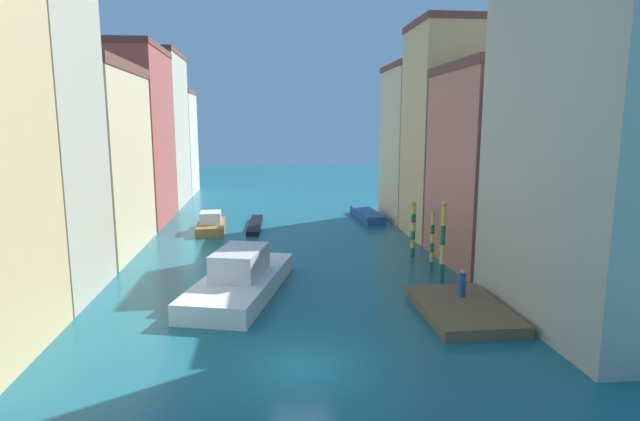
# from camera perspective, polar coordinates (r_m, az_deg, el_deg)

# --- Properties ---
(ground_plane) EXTENTS (154.00, 154.00, 0.00)m
(ground_plane) POSITION_cam_1_polar(r_m,az_deg,el_deg) (44.46, -4.32, -2.73)
(ground_plane) COLOR #196070
(building_left_1) EXTENTS (7.66, 7.59, 20.48)m
(building_left_1) POSITION_cam_1_polar(r_m,az_deg,el_deg) (31.91, -31.20, 9.60)
(building_left_1) COLOR #BCB299
(building_left_1) RESTS_ON ground
(building_left_2) EXTENTS (7.66, 12.09, 13.89)m
(building_left_2) POSITION_cam_1_polar(r_m,az_deg,el_deg) (41.38, -24.95, 5.21)
(building_left_2) COLOR beige
(building_left_2) RESTS_ON ground
(building_left_3) EXTENTS (7.66, 11.16, 16.70)m
(building_left_3) POSITION_cam_1_polar(r_m,az_deg,el_deg) (52.81, -20.90, 7.77)
(building_left_3) COLOR #B25147
(building_left_3) RESTS_ON ground
(building_left_4) EXTENTS (7.66, 10.99, 17.61)m
(building_left_4) POSITION_cam_1_polar(r_m,az_deg,el_deg) (63.49, -18.43, 8.53)
(building_left_4) COLOR #BCB299
(building_left_4) RESTS_ON ground
(building_left_5) EXTENTS (7.66, 8.03, 13.98)m
(building_left_5) POSITION_cam_1_polar(r_m,az_deg,el_deg) (73.10, -16.74, 7.28)
(building_left_5) COLOR beige
(building_left_5) RESTS_ON ground
(building_right_0) EXTENTS (7.66, 11.73, 20.38)m
(building_right_0) POSITION_cam_1_polar(r_m,az_deg,el_deg) (27.33, 29.90, 9.82)
(building_right_0) COLOR #BCB299
(building_right_0) RESTS_ON ground
(building_right_1) EXTENTS (7.66, 9.44, 13.46)m
(building_right_1) POSITION_cam_1_polar(r_m,az_deg,el_deg) (36.83, 19.51, 4.78)
(building_right_1) COLOR #C6705B
(building_right_1) RESTS_ON ground
(building_right_2) EXTENTS (7.66, 7.29, 17.67)m
(building_right_2) POSITION_cam_1_polar(r_m,az_deg,el_deg) (44.64, 14.88, 8.47)
(building_right_2) COLOR #DBB77A
(building_right_2) RESTS_ON ground
(building_right_3) EXTENTS (7.66, 8.39, 15.17)m
(building_right_3) POSITION_cam_1_polar(r_m,az_deg,el_deg) (52.19, 11.68, 7.35)
(building_right_3) COLOR beige
(building_right_3) RESTS_ON ground
(waterfront_dock) EXTENTS (4.12, 6.52, 0.54)m
(waterfront_dock) POSITION_cam_1_polar(r_m,az_deg,el_deg) (27.25, 15.56, -10.55)
(waterfront_dock) COLOR brown
(waterfront_dock) RESTS_ON ground
(person_on_dock) EXTENTS (0.36, 0.36, 1.48)m
(person_on_dock) POSITION_cam_1_polar(r_m,az_deg,el_deg) (28.12, 15.55, -7.86)
(person_on_dock) COLOR #234C93
(person_on_dock) RESTS_ON waterfront_dock
(mooring_pole_0) EXTENTS (0.32, 0.32, 4.98)m
(mooring_pole_0) POSITION_cam_1_polar(r_m,az_deg,el_deg) (31.59, 13.49, -3.39)
(mooring_pole_0) COLOR #197247
(mooring_pole_0) RESTS_ON ground
(mooring_pole_1) EXTENTS (0.27, 0.27, 3.92)m
(mooring_pole_1) POSITION_cam_1_polar(r_m,az_deg,el_deg) (34.13, 12.37, -3.30)
(mooring_pole_1) COLOR #197247
(mooring_pole_1) RESTS_ON ground
(mooring_pole_2) EXTENTS (0.35, 0.35, 4.02)m
(mooring_pole_2) POSITION_cam_1_polar(r_m,az_deg,el_deg) (37.57, 10.32, -1.95)
(mooring_pole_2) COLOR #197247
(mooring_pole_2) RESTS_ON ground
(vaporetto_white) EXTENTS (6.38, 11.10, 2.57)m
(vaporetto_white) POSITION_cam_1_polar(r_m,az_deg,el_deg) (29.59, -8.82, -7.49)
(vaporetto_white) COLOR white
(vaporetto_white) RESTS_ON ground
(gondola_black) EXTENTS (1.42, 8.35, 0.44)m
(gondola_black) POSITION_cam_1_polar(r_m,az_deg,el_deg) (48.07, -7.23, -1.58)
(gondola_black) COLOR black
(gondola_black) RESTS_ON ground
(motorboat_0) EXTENTS (2.66, 5.81, 1.77)m
(motorboat_0) POSITION_cam_1_polar(r_m,az_deg,el_deg) (46.78, -12.05, -1.50)
(motorboat_0) COLOR olive
(motorboat_0) RESTS_ON ground
(motorboat_1) EXTENTS (2.28, 7.57, 0.79)m
(motorboat_1) POSITION_cam_1_polar(r_m,az_deg,el_deg) (52.11, 5.24, -0.47)
(motorboat_1) COLOR #234C93
(motorboat_1) RESTS_ON ground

